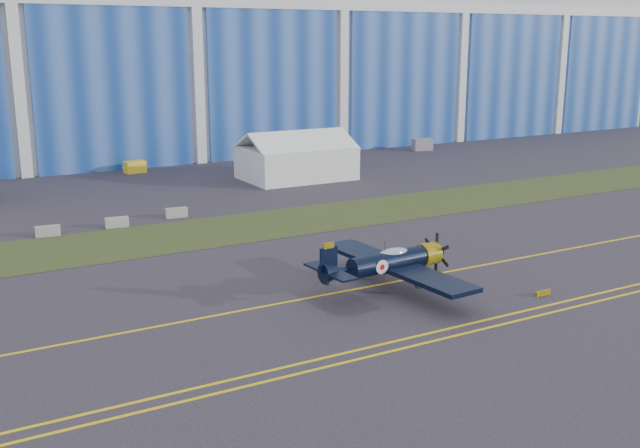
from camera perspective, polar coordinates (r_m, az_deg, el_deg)
ground at (r=49.04m, az=-12.70°, el=-5.49°), size 260.00×260.00×0.00m
grass_median at (r=62.03m, az=-16.51°, el=-1.63°), size 260.00×10.00×0.02m
taxiway_centreline at (r=44.54m, az=-10.78°, el=-7.39°), size 200.00×0.20×0.02m
edge_line_near at (r=36.37m, az=-5.79°, el=-12.23°), size 80.00×0.20×0.02m
edge_line_far at (r=37.20m, az=-6.43°, el=-11.63°), size 80.00×0.20×0.02m
guard_board_right at (r=50.25m, az=16.63°, el=-5.06°), size 1.20×0.15×0.35m
warbird at (r=48.69m, az=5.23°, el=-2.89°), size 11.84×13.97×3.94m
tent at (r=88.20m, az=-1.82°, el=5.32°), size 12.44×9.15×5.76m
tug at (r=95.38m, az=-13.93°, el=4.25°), size 2.62×1.81×1.44m
gse_box at (r=112.67m, az=7.80°, el=6.02°), size 3.12×2.08×1.72m
barrier_a at (r=66.40m, az=-20.03°, el=-0.51°), size 2.06×0.83×0.90m
barrier_b at (r=67.75m, az=-15.21°, el=0.12°), size 2.06×0.84×0.90m
barrier_c at (r=70.31m, az=-10.89°, el=0.85°), size 2.04×0.76×0.90m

